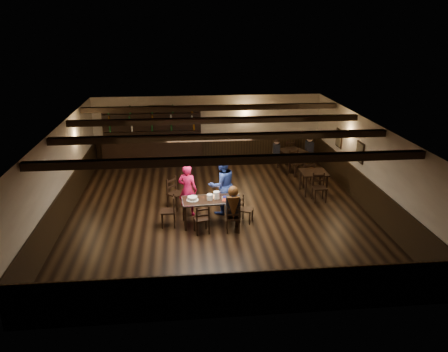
{
  "coord_description": "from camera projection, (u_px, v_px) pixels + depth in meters",
  "views": [
    {
      "loc": [
        -1.04,
        -12.08,
        5.53
      ],
      "look_at": [
        0.17,
        0.2,
        1.07
      ],
      "focal_mm": 35.0,
      "sensor_mm": 36.0,
      "label": 1
    }
  ],
  "objects": [
    {
      "name": "woman_pink",
      "position": [
        188.0,
        190.0,
        12.83
      ],
      "size": [
        0.67,
        0.55,
        1.57
      ],
      "primitive_type": "imported",
      "rotation": [
        0.0,
        0.0,
        2.78
      ],
      "color": "#D7144F",
      "rests_on": "ground"
    },
    {
      "name": "chair_near_left",
      "position": [
        202.0,
        217.0,
        11.74
      ],
      "size": [
        0.46,
        0.44,
        0.83
      ],
      "color": "black",
      "rests_on": "ground"
    },
    {
      "name": "ground",
      "position": [
        219.0,
        211.0,
        13.28
      ],
      "size": [
        10.0,
        10.0,
        0.0
      ],
      "primitive_type": "plane",
      "color": "black",
      "rests_on": "ground"
    },
    {
      "name": "tea_light",
      "position": [
        212.0,
        197.0,
        12.34
      ],
      "size": [
        0.06,
        0.06,
        0.06
      ],
      "color": "#A5A8AD",
      "rests_on": "dining_table"
    },
    {
      "name": "bar_counter",
      "position": [
        153.0,
        148.0,
        17.24
      ],
      "size": [
        4.03,
        0.7,
        2.2
      ],
      "color": "black",
      "rests_on": "ground"
    },
    {
      "name": "chair_end_right",
      "position": [
        244.0,
        207.0,
        12.48
      ],
      "size": [
        0.46,
        0.47,
        0.77
      ],
      "color": "black",
      "rests_on": "ground"
    },
    {
      "name": "menu_red",
      "position": [
        228.0,
        199.0,
        12.22
      ],
      "size": [
        0.36,
        0.27,
        0.0
      ],
      "primitive_type": "cube",
      "rotation": [
        0.0,
        0.0,
        -0.11
      ],
      "color": "maroon",
      "rests_on": "dining_table"
    },
    {
      "name": "bg_patron_right",
      "position": [
        309.0,
        146.0,
        16.95
      ],
      "size": [
        0.25,
        0.4,
        0.82
      ],
      "color": "black",
      "rests_on": "ground"
    },
    {
      "name": "bg_patron_left",
      "position": [
        276.0,
        148.0,
        16.7
      ],
      "size": [
        0.27,
        0.4,
        0.79
      ],
      "color": "black",
      "rests_on": "ground"
    },
    {
      "name": "plate_stack_a",
      "position": [
        210.0,
        197.0,
        12.19
      ],
      "size": [
        0.17,
        0.17,
        0.16
      ],
      "primitive_type": "cylinder",
      "color": "white",
      "rests_on": "dining_table"
    },
    {
      "name": "back_table_a",
      "position": [
        314.0,
        175.0,
        14.48
      ],
      "size": [
        0.84,
        0.84,
        0.75
      ],
      "color": "black",
      "rests_on": "ground"
    },
    {
      "name": "room_shell",
      "position": [
        219.0,
        156.0,
        12.72
      ],
      "size": [
        9.02,
        10.02,
        2.71
      ],
      "color": "beige",
      "rests_on": "ground"
    },
    {
      "name": "cake",
      "position": [
        192.0,
        199.0,
        12.17
      ],
      "size": [
        0.33,
        0.33,
        0.1
      ],
      "color": "white",
      "rests_on": "dining_table"
    },
    {
      "name": "seated_person",
      "position": [
        233.0,
        202.0,
        11.74
      ],
      "size": [
        0.37,
        0.56,
        0.91
      ],
      "color": "black",
      "rests_on": "ground"
    },
    {
      "name": "pepper_shaker",
      "position": [
        227.0,
        198.0,
        12.22
      ],
      "size": [
        0.04,
        0.04,
        0.1
      ],
      "primitive_type": "cylinder",
      "color": "#A5A8AD",
      "rests_on": "dining_table"
    },
    {
      "name": "plate_stack_b",
      "position": [
        217.0,
        195.0,
        12.27
      ],
      "size": [
        0.18,
        0.18,
        0.21
      ],
      "primitive_type": "cylinder",
      "color": "white",
      "rests_on": "dining_table"
    },
    {
      "name": "drink_glass",
      "position": [
        218.0,
        196.0,
        12.35
      ],
      "size": [
        0.07,
        0.07,
        0.11
      ],
      "primitive_type": "cylinder",
      "color": "silver",
      "rests_on": "dining_table"
    },
    {
      "name": "salt_shaker",
      "position": [
        222.0,
        198.0,
        12.21
      ],
      "size": [
        0.03,
        0.03,
        0.08
      ],
      "primitive_type": "cylinder",
      "color": "silver",
      "rests_on": "dining_table"
    },
    {
      "name": "menu_blue",
      "position": [
        228.0,
        197.0,
        12.39
      ],
      "size": [
        0.3,
        0.24,
        0.0
      ],
      "primitive_type": "cube",
      "rotation": [
        0.0,
        0.0,
        -0.24
      ],
      "color": "#111157",
      "rests_on": "dining_table"
    },
    {
      "name": "man_blue",
      "position": [
        222.0,
        185.0,
        12.91
      ],
      "size": [
        1.07,
        0.98,
        1.8
      ],
      "primitive_type": "imported",
      "rotation": [
        0.0,
        0.0,
        3.56
      ],
      "color": "navy",
      "rests_on": "ground"
    },
    {
      "name": "back_table_b",
      "position": [
        292.0,
        153.0,
        16.83
      ],
      "size": [
        1.19,
        1.19,
        0.75
      ],
      "color": "black",
      "rests_on": "ground"
    },
    {
      "name": "dining_table",
      "position": [
        209.0,
        202.0,
        12.27
      ],
      "size": [
        1.59,
        0.87,
        0.75
      ],
      "color": "black",
      "rests_on": "ground"
    },
    {
      "name": "chair_far_pushed",
      "position": [
        174.0,
        191.0,
        13.37
      ],
      "size": [
        0.62,
        0.62,
        0.97
      ],
      "color": "black",
      "rests_on": "ground"
    },
    {
      "name": "chair_end_left",
      "position": [
        171.0,
        209.0,
        12.2
      ],
      "size": [
        0.4,
        0.42,
        0.9
      ],
      "color": "black",
      "rests_on": "ground"
    },
    {
      "name": "chair_near_right",
      "position": [
        233.0,
        217.0,
        11.83
      ],
      "size": [
        0.39,
        0.37,
        0.8
      ],
      "color": "black",
      "rests_on": "ground"
    }
  ]
}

